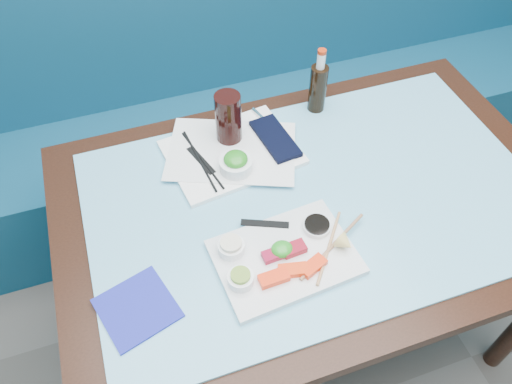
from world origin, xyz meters
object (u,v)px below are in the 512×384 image
object	(u,v)px
sashimi_plate	(285,257)
cola_glass	(228,118)
dining_table	(313,218)
seaweed_bowl	(236,165)
cola_bottle_body	(318,89)
serving_tray	(232,152)
blue_napkin	(137,308)
booth_bench	(231,113)

from	to	relation	value
sashimi_plate	cola_glass	size ratio (longest dim) A/B	2.15
dining_table	seaweed_bowl	world-z (taller)	seaweed_bowl
cola_bottle_body	serving_tray	bearing A→B (deg)	-160.71
cola_glass	blue_napkin	bearing A→B (deg)	-128.27
serving_tray	booth_bench	bearing A→B (deg)	66.78
booth_bench	dining_table	xyz separation A→B (m)	(0.00, -0.84, 0.29)
booth_bench	seaweed_bowl	size ratio (longest dim) A/B	32.00
dining_table	sashimi_plate	distance (m)	0.24
cola_bottle_body	cola_glass	bearing A→B (deg)	-169.75
booth_bench	seaweed_bowl	distance (m)	0.82
seaweed_bowl	cola_bottle_body	bearing A→B (deg)	29.70
sashimi_plate	blue_napkin	xyz separation A→B (m)	(-0.37, -0.01, -0.01)
serving_tray	cola_bottle_body	size ratio (longest dim) A/B	2.36
sashimi_plate	cola_glass	xyz separation A→B (m)	(-0.01, 0.44, 0.08)
cola_glass	blue_napkin	world-z (taller)	cola_glass
serving_tray	seaweed_bowl	distance (m)	0.08
seaweed_bowl	cola_glass	bearing A→B (deg)	81.25
dining_table	cola_glass	bearing A→B (deg)	118.75
seaweed_bowl	blue_napkin	bearing A→B (deg)	-136.13
sashimi_plate	blue_napkin	bearing A→B (deg)	177.74
sashimi_plate	cola_glass	world-z (taller)	cola_glass
dining_table	blue_napkin	size ratio (longest dim) A/B	8.73
seaweed_bowl	dining_table	bearing A→B (deg)	-41.58
cola_glass	cola_bottle_body	distance (m)	0.31
seaweed_bowl	cola_bottle_body	distance (m)	0.38
booth_bench	sashimi_plate	distance (m)	1.08
dining_table	blue_napkin	world-z (taller)	blue_napkin
sashimi_plate	blue_napkin	world-z (taller)	sashimi_plate
seaweed_bowl	cola_bottle_body	xyz separation A→B (m)	(0.32, 0.19, 0.04)
sashimi_plate	seaweed_bowl	size ratio (longest dim) A/B	3.58
seaweed_bowl	cola_glass	distance (m)	0.14
seaweed_bowl	blue_napkin	world-z (taller)	seaweed_bowl
dining_table	seaweed_bowl	bearing A→B (deg)	138.42
sashimi_plate	seaweed_bowl	xyz separation A→B (m)	(-0.03, 0.31, 0.02)
seaweed_bowl	booth_bench	bearing A→B (deg)	75.37
cola_bottle_body	blue_napkin	size ratio (longest dim) A/B	0.96
seaweed_bowl	cola_glass	xyz separation A→B (m)	(0.02, 0.13, 0.06)
sashimi_plate	seaweed_bowl	bearing A→B (deg)	90.21
seaweed_bowl	blue_napkin	size ratio (longest dim) A/B	0.58
blue_napkin	cola_glass	bearing A→B (deg)	51.73
blue_napkin	booth_bench	bearing A→B (deg)	62.77
serving_tray	cola_glass	bearing A→B (deg)	71.95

